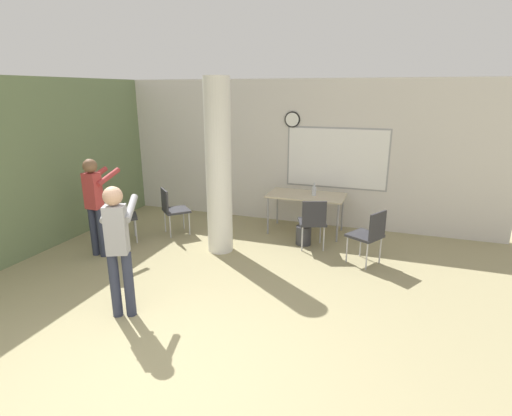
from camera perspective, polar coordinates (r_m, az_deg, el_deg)
ground_plane at (r=4.16m, az=-15.03°, el=-22.71°), size 24.00×24.00×0.00m
wall_left_accent at (r=7.56m, az=-27.51°, el=5.58°), size 0.12×7.00×2.80m
wall_back at (r=7.99m, az=5.00°, el=7.87°), size 8.00×0.15×2.80m
support_pillar at (r=6.40m, az=-5.37°, el=5.69°), size 0.41×0.41×2.80m
folding_table at (r=7.45m, az=7.18°, el=1.53°), size 1.40×0.75×0.73m
bottle_on_table at (r=7.38m, az=8.29°, el=2.48°), size 0.08×0.08×0.23m
waste_bin at (r=7.01m, az=6.80°, el=-3.88°), size 0.26×0.26×0.33m
chair_mid_room at (r=6.29m, az=15.85°, el=-3.47°), size 0.60×0.60×0.87m
chair_by_left_wall at (r=7.38m, az=-18.98°, el=-0.81°), size 0.62×0.62×0.87m
chair_table_right at (r=6.72m, az=8.11°, el=-1.71°), size 0.56×0.56×0.87m
chair_near_pillar at (r=7.50m, az=-11.86°, el=0.04°), size 0.62×0.62×0.87m
person_watching_back at (r=6.77m, az=-22.00°, el=1.09°), size 0.36×0.59×1.59m
person_playing_front at (r=4.83m, az=-19.11°, el=-4.55°), size 0.52×0.64×1.59m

